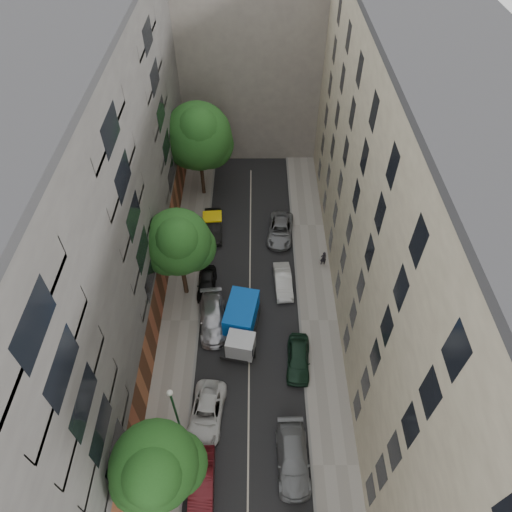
{
  "coord_description": "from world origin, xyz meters",
  "views": [
    {
      "loc": [
        0.48,
        -20.76,
        30.19
      ],
      "look_at": [
        0.52,
        1.56,
        6.0
      ],
      "focal_mm": 32.0,
      "sensor_mm": 36.0,
      "label": 1
    }
  ],
  "objects_px": {
    "tarp_truck": "(241,323)",
    "car_left_5": "(213,226)",
    "car_left_4": "(207,283)",
    "car_right_2": "(298,359)",
    "car_left_2": "(207,413)",
    "car_right_1": "(293,459)",
    "car_left_3": "(213,318)",
    "car_right_4": "(280,230)",
    "pedestrian": "(323,258)",
    "lamp_post": "(176,413)",
    "car_right_3": "(283,281)",
    "tree_far": "(199,139)",
    "tree_mid": "(179,244)",
    "car_left_1": "(202,482)",
    "tree_near": "(157,469)"
  },
  "relations": [
    {
      "from": "tarp_truck",
      "to": "car_left_5",
      "type": "distance_m",
      "value": 11.72
    },
    {
      "from": "car_left_4",
      "to": "car_right_2",
      "type": "bearing_deg",
      "value": -44.64
    },
    {
      "from": "car_right_2",
      "to": "car_left_2",
      "type": "bearing_deg",
      "value": -143.05
    },
    {
      "from": "car_left_5",
      "to": "car_right_1",
      "type": "xyz_separation_m",
      "value": [
        6.29,
        -21.06,
        -0.03
      ]
    },
    {
      "from": "car_left_3",
      "to": "car_right_1",
      "type": "relative_size",
      "value": 1.04
    },
    {
      "from": "car_left_4",
      "to": "car_right_4",
      "type": "distance_m",
      "value": 9.02
    },
    {
      "from": "car_left_4",
      "to": "pedestrian",
      "type": "relative_size",
      "value": 2.5
    },
    {
      "from": "car_left_2",
      "to": "car_right_2",
      "type": "relative_size",
      "value": 1.13
    },
    {
      "from": "car_left_2",
      "to": "lamp_post",
      "type": "xyz_separation_m",
      "value": [
        -1.4,
        -1.62,
        3.72
      ]
    },
    {
      "from": "tarp_truck",
      "to": "car_right_1",
      "type": "bearing_deg",
      "value": -59.35
    },
    {
      "from": "car_left_5",
      "to": "car_right_3",
      "type": "relative_size",
      "value": 1.14
    },
    {
      "from": "car_left_2",
      "to": "tree_far",
      "type": "relative_size",
      "value": 0.47
    },
    {
      "from": "car_right_1",
      "to": "car_right_3",
      "type": "relative_size",
      "value": 1.23
    },
    {
      "from": "car_left_2",
      "to": "car_left_5",
      "type": "distance_m",
      "value": 18.08
    },
    {
      "from": "car_right_1",
      "to": "car_right_4",
      "type": "distance_m",
      "value": 20.56
    },
    {
      "from": "car_left_4",
      "to": "car_left_5",
      "type": "distance_m",
      "value": 6.87
    },
    {
      "from": "pedestrian",
      "to": "tarp_truck",
      "type": "bearing_deg",
      "value": 32.23
    },
    {
      "from": "tarp_truck",
      "to": "tree_mid",
      "type": "relative_size",
      "value": 0.66
    },
    {
      "from": "car_left_1",
      "to": "lamp_post",
      "type": "bearing_deg",
      "value": 115.56
    },
    {
      "from": "car_right_2",
      "to": "pedestrian",
      "type": "height_order",
      "value": "pedestrian"
    },
    {
      "from": "car_left_4",
      "to": "tree_far",
      "type": "height_order",
      "value": "tree_far"
    },
    {
      "from": "car_left_2",
      "to": "car_right_3",
      "type": "distance_m",
      "value": 12.7
    },
    {
      "from": "tarp_truck",
      "to": "car_left_1",
      "type": "bearing_deg",
      "value": -89.88
    },
    {
      "from": "car_left_1",
      "to": "pedestrian",
      "type": "relative_size",
      "value": 2.82
    },
    {
      "from": "car_right_2",
      "to": "tree_far",
      "type": "xyz_separation_m",
      "value": [
        -8.31,
        19.52,
        5.92
      ]
    },
    {
      "from": "car_left_3",
      "to": "car_right_4",
      "type": "xyz_separation_m",
      "value": [
        5.65,
        9.96,
        -0.07
      ]
    },
    {
      "from": "tree_near",
      "to": "lamp_post",
      "type": "relative_size",
      "value": 1.24
    },
    {
      "from": "car_left_4",
      "to": "car_right_1",
      "type": "bearing_deg",
      "value": -65.6
    },
    {
      "from": "car_left_5",
      "to": "car_right_2",
      "type": "relative_size",
      "value": 1.09
    },
    {
      "from": "car_left_2",
      "to": "car_right_1",
      "type": "relative_size",
      "value": 0.96
    },
    {
      "from": "car_left_5",
      "to": "tree_near",
      "type": "bearing_deg",
      "value": -96.76
    },
    {
      "from": "lamp_post",
      "to": "pedestrian",
      "type": "height_order",
      "value": "lamp_post"
    },
    {
      "from": "car_right_4",
      "to": "tree_near",
      "type": "height_order",
      "value": "tree_near"
    },
    {
      "from": "car_left_2",
      "to": "car_right_2",
      "type": "height_order",
      "value": "car_right_2"
    },
    {
      "from": "car_left_2",
      "to": "car_left_5",
      "type": "xyz_separation_m",
      "value": [
        -0.69,
        18.06,
        0.09
      ]
    },
    {
      "from": "car_right_3",
      "to": "pedestrian",
      "type": "height_order",
      "value": "pedestrian"
    },
    {
      "from": "car_right_1",
      "to": "lamp_post",
      "type": "height_order",
      "value": "lamp_post"
    },
    {
      "from": "car_left_3",
      "to": "tree_mid",
      "type": "bearing_deg",
      "value": 121.58
    },
    {
      "from": "car_left_4",
      "to": "car_right_3",
      "type": "xyz_separation_m",
      "value": [
        6.4,
        0.2,
        0.01
      ]
    },
    {
      "from": "car_left_3",
      "to": "car_right_3",
      "type": "bearing_deg",
      "value": 27.56
    },
    {
      "from": "tree_far",
      "to": "car_left_1",
      "type": "bearing_deg",
      "value": -86.08
    },
    {
      "from": "tree_near",
      "to": "tree_far",
      "type": "height_order",
      "value": "tree_far"
    },
    {
      "from": "car_left_1",
      "to": "car_left_5",
      "type": "bearing_deg",
      "value": 90.16
    },
    {
      "from": "tarp_truck",
      "to": "car_left_4",
      "type": "height_order",
      "value": "tarp_truck"
    },
    {
      "from": "tree_mid",
      "to": "lamp_post",
      "type": "bearing_deg",
      "value": -85.33
    },
    {
      "from": "tree_mid",
      "to": "pedestrian",
      "type": "bearing_deg",
      "value": 15.36
    },
    {
      "from": "tarp_truck",
      "to": "pedestrian",
      "type": "xyz_separation_m",
      "value": [
        7.0,
        7.08,
        -0.46
      ]
    },
    {
      "from": "car_left_2",
      "to": "pedestrian",
      "type": "xyz_separation_m",
      "value": [
        9.2,
        13.79,
        0.25
      ]
    },
    {
      "from": "car_left_1",
      "to": "lamp_post",
      "type": "height_order",
      "value": "lamp_post"
    },
    {
      "from": "car_left_4",
      "to": "car_right_4",
      "type": "relative_size",
      "value": 0.78
    }
  ]
}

